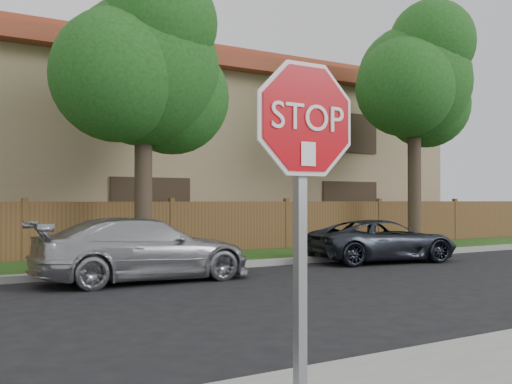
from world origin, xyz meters
TOP-DOWN VIEW (x-y plane):
  - ground at (0.00, 0.00)m, footprint 90.00×90.00m
  - far_curb at (0.00, 8.15)m, footprint 70.00×0.30m
  - grass_strip at (0.00, 9.80)m, footprint 70.00×3.00m
  - fence at (0.00, 11.40)m, footprint 70.00×0.12m
  - tree_mid at (2.52, 9.57)m, footprint 4.80×3.90m
  - tree_right at (12.02, 9.57)m, footprint 4.80×3.90m
  - stop_sign at (-0.68, -1.48)m, footprint 1.01×0.13m
  - sedan_right at (1.49, 7.00)m, footprint 4.46×1.86m
  - sedan_far_right at (8.30, 7.30)m, footprint 4.29×2.51m

SIDE VIEW (x-z plane):
  - ground at x=0.00m, z-range 0.00..0.00m
  - grass_strip at x=0.00m, z-range 0.00..0.12m
  - far_curb at x=0.00m, z-range 0.00..0.15m
  - sedan_far_right at x=8.30m, z-range 0.00..1.12m
  - sedan_right at x=1.49m, z-range 0.00..1.29m
  - fence at x=0.00m, z-range 0.00..1.60m
  - stop_sign at x=-0.68m, z-range 0.55..3.11m
  - tree_mid at x=2.52m, z-range 1.20..8.55m
  - tree_right at x=12.02m, z-range 1.47..9.67m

